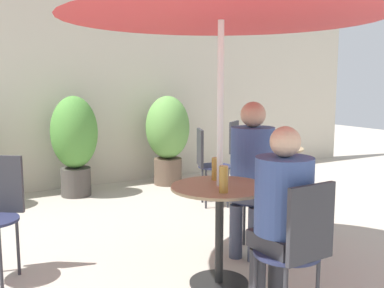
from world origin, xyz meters
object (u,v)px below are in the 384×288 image
seated_person_0 (281,208)px  potted_plant_2 (168,134)px  bistro_chair_0 (299,243)px  cafe_table_far (270,165)px  beer_glass_0 (216,169)px  bistro_chair_1 (257,187)px  bistro_chair_2 (207,159)px  potted_plant_1 (74,139)px  cafe_table_near (219,213)px  bistro_chair_4 (240,147)px  beer_glass_1 (224,179)px  seated_person_1 (252,166)px

seated_person_0 → potted_plant_2: (1.07, 3.67, -0.00)m
bistro_chair_0 → seated_person_0: 0.22m
cafe_table_far → beer_glass_0: bearing=-142.4°
bistro_chair_1 → bistro_chair_2: same height
bistro_chair_2 → potted_plant_1: size_ratio=0.71×
cafe_table_near → beer_glass_0: size_ratio=4.32×
cafe_table_far → bistro_chair_4: size_ratio=0.80×
cafe_table_near → beer_glass_1: (-0.08, -0.17, 0.29)m
bistro_chair_2 → beer_glass_1: 2.29m
beer_glass_0 → potted_plant_2: 3.04m
bistro_chair_2 → potted_plant_1: (-1.23, 1.22, 0.18)m
bistro_chair_2 → potted_plant_2: size_ratio=0.73×
bistro_chair_0 → potted_plant_1: potted_plant_1 is taller
bistro_chair_4 → seated_person_0: 3.58m
bistro_chair_0 → bistro_chair_2: (0.97, 2.60, 0.00)m
beer_glass_0 → beer_glass_1: beer_glass_1 is taller
cafe_table_near → bistro_chair_1: 0.78m
bistro_chair_1 → beer_glass_0: size_ratio=5.39×
seated_person_0 → beer_glass_1: seated_person_0 is taller
potted_plant_2 → bistro_chair_1: bearing=-99.4°
bistro_chair_2 → beer_glass_0: size_ratio=5.39×
bistro_chair_2 → bistro_chair_4: bearing=-34.6°
potted_plant_1 → potted_plant_2: potted_plant_1 is taller
bistro_chair_0 → potted_plant_1: (-0.26, 3.82, 0.18)m
bistro_chair_1 → potted_plant_2: (0.44, 2.63, 0.17)m
bistro_chair_0 → bistro_chair_1: (0.62, 1.19, 0.00)m
cafe_table_near → beer_glass_0: (0.08, 0.17, 0.29)m
cafe_table_near → bistro_chair_0: bearing=-87.6°
seated_person_1 → potted_plant_2: size_ratio=1.03×
potted_plant_1 → bistro_chair_4: bearing=-16.5°
cafe_table_near → beer_glass_0: 0.35m
seated_person_0 → seated_person_1: 1.09m
beer_glass_1 → potted_plant_1: (-0.14, 3.21, -0.09)m
bistro_chair_1 → potted_plant_1: (-0.88, 2.62, 0.18)m
bistro_chair_0 → potted_plant_2: size_ratio=0.73×
bistro_chair_0 → bistro_chair_4: (1.86, 3.19, 0.00)m
bistro_chair_1 → seated_person_0: (-0.63, -1.05, 0.17)m
cafe_table_near → bistro_chair_0: (0.03, -0.78, 0.03)m
potted_plant_1 → potted_plant_2: size_ratio=1.02×
bistro_chair_1 → bistro_chair_0: bearing=-60.0°
cafe_table_far → potted_plant_2: size_ratio=0.58×
bistro_chair_1 → beer_glass_1: 0.98m
cafe_table_near → seated_person_1: 0.68m
cafe_table_far → cafe_table_near: bearing=-139.8°
bistro_chair_1 → beer_glass_1: bistro_chair_1 is taller
beer_glass_1 → seated_person_0: bearing=-76.6°
cafe_table_near → bistro_chair_0: 0.78m
bistro_chair_1 → cafe_table_far: bearing=102.8°
bistro_chair_1 → beer_glass_0: 0.68m
potted_plant_2 → cafe_table_far: bearing=-77.4°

